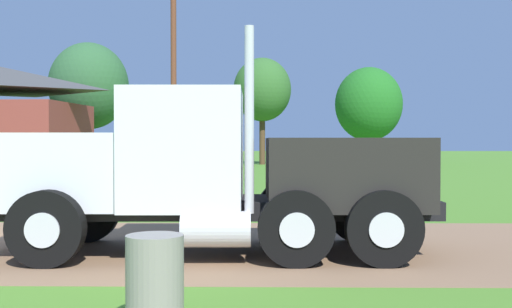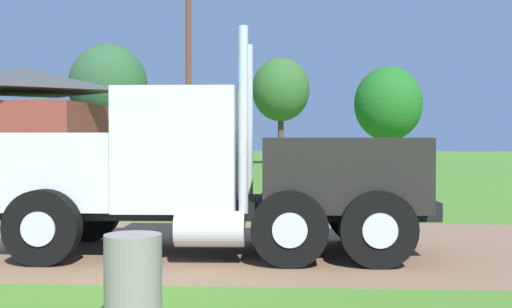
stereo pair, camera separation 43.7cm
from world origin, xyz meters
name	(u,v)px [view 1 (the left image)]	position (x,y,z in m)	size (l,w,h in m)	color
truck_foreground_white	(208,174)	(4.20, -0.66, 1.27)	(7.16, 2.69, 3.46)	black
steel_barrel	(155,284)	(4.09, -4.76, 0.46)	(0.54, 0.54, 0.92)	gray
utility_pole_near	(174,72)	(0.95, 17.34, 4.91)	(1.09, 2.04, 9.31)	brown
tree_mid	(89,86)	(-6.93, 31.30, 5.52)	(5.35, 5.35, 8.48)	#513823
tree_right	(262,90)	(4.84, 36.53, 5.68)	(4.40, 4.40, 8.13)	#513823
tree_far_right	(369,104)	(13.05, 37.29, 4.63)	(5.17, 5.17, 7.49)	#513823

